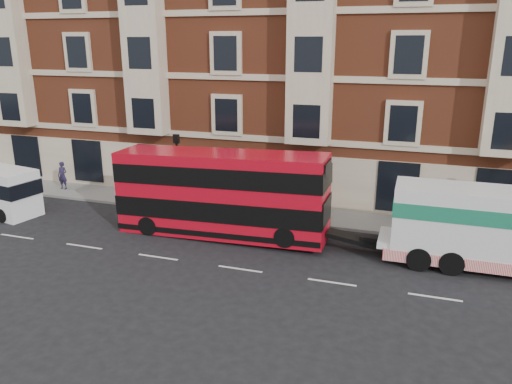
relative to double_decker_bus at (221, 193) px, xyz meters
The scene contains 7 objects.
ground 4.65m from the double_decker_bus, 56.72° to the right, with size 120.00×120.00×0.00m, color black.
sidewalk 5.17m from the double_decker_bus, 61.60° to the left, with size 90.00×3.00×0.15m, color slate.
victorian_terrace 14.25m from the double_decker_bus, 76.80° to the left, with size 45.00×12.00×20.40m.
lamp_post_west 4.73m from the double_decker_bus, 143.33° to the left, with size 0.35×0.15×4.35m.
double_decker_bus is the anchor object (origin of this frame).
tow_truck 12.06m from the double_decker_bus, ahead, with size 8.49×2.51×3.54m.
pedestrian 13.44m from the double_decker_bus, 162.56° to the left, with size 0.67×0.44×1.83m, color #241D3A.
Camera 1 is at (6.79, -18.52, 9.50)m, focal length 35.00 mm.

